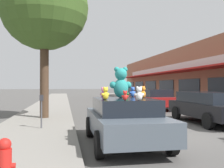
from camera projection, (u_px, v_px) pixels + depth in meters
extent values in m
plane|color=#514F4C|center=(187.00, 137.00, 8.74)|extent=(260.00, 260.00, 0.00)
cube|color=gray|center=(27.00, 141.00, 7.74)|extent=(3.12, 90.00, 0.16)
cube|color=red|center=(168.00, 72.00, 25.12)|extent=(1.73, 34.45, 0.12)
cube|color=silver|center=(176.00, 67.00, 25.28)|extent=(0.08, 32.81, 0.70)
cube|color=black|center=(224.00, 91.00, 17.71)|extent=(0.06, 3.90, 2.00)
cube|color=black|center=(188.00, 90.00, 22.75)|extent=(0.06, 3.90, 2.00)
cube|color=black|center=(166.00, 89.00, 27.78)|extent=(0.06, 3.90, 2.00)
cube|color=black|center=(150.00, 89.00, 32.82)|extent=(0.06, 3.90, 2.00)
cube|color=black|center=(139.00, 88.00, 37.86)|extent=(0.06, 3.90, 2.00)
cube|color=black|center=(130.00, 88.00, 42.89)|extent=(0.06, 3.90, 2.00)
cube|color=#4C5660|center=(124.00, 123.00, 7.57)|extent=(1.94, 4.35, 0.60)
cube|color=black|center=(124.00, 106.00, 7.57)|extent=(1.70, 2.40, 0.45)
cylinder|color=black|center=(89.00, 127.00, 8.72)|extent=(0.21, 0.69, 0.69)
cylinder|color=black|center=(141.00, 125.00, 9.06)|extent=(0.21, 0.69, 0.69)
cylinder|color=black|center=(99.00, 145.00, 6.08)|extent=(0.21, 0.69, 0.69)
cylinder|color=black|center=(171.00, 142.00, 6.41)|extent=(0.21, 0.69, 0.69)
ellipsoid|color=teal|center=(121.00, 88.00, 7.95)|extent=(0.49, 0.43, 0.61)
sphere|color=teal|center=(121.00, 74.00, 7.95)|extent=(0.41, 0.41, 0.39)
sphere|color=teal|center=(125.00, 69.00, 7.99)|extent=(0.17, 0.17, 0.16)
sphere|color=teal|center=(117.00, 69.00, 7.92)|extent=(0.17, 0.17, 0.16)
sphere|color=#47CDC6|center=(119.00, 75.00, 8.11)|extent=(0.16, 0.16, 0.15)
sphere|color=teal|center=(128.00, 85.00, 8.04)|extent=(0.24, 0.24, 0.22)
sphere|color=teal|center=(113.00, 85.00, 7.92)|extent=(0.24, 0.24, 0.22)
ellipsoid|color=white|center=(139.00, 96.00, 6.56)|extent=(0.20, 0.18, 0.23)
sphere|color=white|center=(139.00, 90.00, 6.56)|extent=(0.17, 0.17, 0.15)
sphere|color=white|center=(141.00, 87.00, 6.56)|extent=(0.07, 0.07, 0.06)
sphere|color=white|center=(137.00, 87.00, 6.56)|extent=(0.07, 0.07, 0.06)
sphere|color=white|center=(139.00, 90.00, 6.62)|extent=(0.06, 0.06, 0.06)
sphere|color=white|center=(143.00, 95.00, 6.57)|extent=(0.10, 0.10, 0.08)
sphere|color=white|center=(136.00, 95.00, 6.57)|extent=(0.10, 0.10, 0.08)
ellipsoid|color=orange|center=(143.00, 94.00, 7.92)|extent=(0.23, 0.23, 0.23)
sphere|color=orange|center=(143.00, 89.00, 7.92)|extent=(0.21, 0.21, 0.15)
sphere|color=orange|center=(144.00, 87.00, 7.96)|extent=(0.09, 0.09, 0.06)
sphere|color=orange|center=(142.00, 87.00, 7.87)|extent=(0.09, 0.09, 0.06)
sphere|color=#FFBA41|center=(141.00, 89.00, 7.95)|extent=(0.08, 0.08, 0.06)
sphere|color=orange|center=(144.00, 93.00, 8.00)|extent=(0.12, 0.12, 0.09)
sphere|color=orange|center=(141.00, 93.00, 7.85)|extent=(0.12, 0.12, 0.09)
ellipsoid|color=yellow|center=(106.00, 96.00, 6.88)|extent=(0.22, 0.21, 0.22)
sphere|color=yellow|center=(106.00, 90.00, 6.88)|extent=(0.19, 0.19, 0.14)
sphere|color=yellow|center=(107.00, 88.00, 6.91)|extent=(0.08, 0.08, 0.06)
sphere|color=yellow|center=(104.00, 88.00, 6.85)|extent=(0.08, 0.08, 0.06)
sphere|color=#FFFF4D|center=(104.00, 90.00, 6.93)|extent=(0.07, 0.07, 0.05)
sphere|color=yellow|center=(108.00, 94.00, 6.95)|extent=(0.11, 0.11, 0.08)
sphere|color=yellow|center=(103.00, 94.00, 6.84)|extent=(0.11, 0.11, 0.08)
ellipsoid|color=green|center=(126.00, 95.00, 8.49)|extent=(0.17, 0.18, 0.17)
sphere|color=green|center=(126.00, 91.00, 8.49)|extent=(0.15, 0.15, 0.11)
sphere|color=green|center=(127.00, 90.00, 8.46)|extent=(0.07, 0.07, 0.05)
sphere|color=green|center=(125.00, 89.00, 8.52)|extent=(0.07, 0.07, 0.05)
sphere|color=#5ADA6D|center=(127.00, 91.00, 8.52)|extent=(0.06, 0.06, 0.04)
sphere|color=green|center=(128.00, 94.00, 8.45)|extent=(0.09, 0.09, 0.06)
sphere|color=green|center=(125.00, 94.00, 8.54)|extent=(0.09, 0.09, 0.06)
ellipsoid|color=pink|center=(104.00, 95.00, 7.22)|extent=(0.22, 0.22, 0.22)
sphere|color=pink|center=(104.00, 90.00, 7.22)|extent=(0.20, 0.20, 0.14)
sphere|color=pink|center=(105.00, 88.00, 7.19)|extent=(0.08, 0.08, 0.06)
sphere|color=pink|center=(102.00, 88.00, 7.24)|extent=(0.08, 0.08, 0.06)
sphere|color=#FFA3DA|center=(105.00, 90.00, 7.27)|extent=(0.07, 0.07, 0.05)
sphere|color=pink|center=(106.00, 94.00, 7.18)|extent=(0.11, 0.11, 0.08)
sphere|color=pink|center=(101.00, 94.00, 7.27)|extent=(0.11, 0.11, 0.08)
ellipsoid|color=red|center=(125.00, 97.00, 6.57)|extent=(0.14, 0.12, 0.16)
sphere|color=red|center=(125.00, 93.00, 6.57)|extent=(0.12, 0.12, 0.10)
sphere|color=red|center=(126.00, 91.00, 6.57)|extent=(0.05, 0.05, 0.04)
sphere|color=red|center=(124.00, 91.00, 6.57)|extent=(0.05, 0.05, 0.04)
sphere|color=#FF4741|center=(125.00, 93.00, 6.62)|extent=(0.04, 0.04, 0.04)
sphere|color=red|center=(128.00, 96.00, 6.58)|extent=(0.07, 0.07, 0.06)
sphere|color=red|center=(123.00, 96.00, 6.58)|extent=(0.07, 0.07, 0.06)
ellipsoid|color=blue|center=(133.00, 94.00, 8.70)|extent=(0.21, 0.20, 0.22)
sphere|color=blue|center=(133.00, 89.00, 8.70)|extent=(0.18, 0.18, 0.14)
sphere|color=blue|center=(134.00, 88.00, 8.73)|extent=(0.08, 0.08, 0.06)
sphere|color=blue|center=(132.00, 88.00, 8.68)|extent=(0.08, 0.08, 0.06)
sphere|color=#548DFF|center=(132.00, 89.00, 8.75)|extent=(0.07, 0.07, 0.05)
sphere|color=blue|center=(134.00, 93.00, 8.76)|extent=(0.10, 0.10, 0.08)
sphere|color=blue|center=(130.00, 93.00, 8.66)|extent=(0.10, 0.10, 0.08)
ellipsoid|color=purple|center=(104.00, 97.00, 7.01)|extent=(0.14, 0.13, 0.14)
sphere|color=purple|center=(104.00, 93.00, 7.01)|extent=(0.12, 0.12, 0.09)
sphere|color=purple|center=(105.00, 92.00, 7.03)|extent=(0.05, 0.05, 0.04)
sphere|color=purple|center=(103.00, 92.00, 6.99)|extent=(0.05, 0.05, 0.04)
sphere|color=#BA67ED|center=(103.00, 93.00, 7.04)|extent=(0.04, 0.04, 0.03)
sphere|color=purple|center=(106.00, 96.00, 7.05)|extent=(0.07, 0.07, 0.05)
sphere|color=purple|center=(102.00, 96.00, 6.99)|extent=(0.07, 0.07, 0.05)
cube|color=black|center=(208.00, 109.00, 11.79)|extent=(1.90, 4.79, 0.64)
cube|color=black|center=(208.00, 97.00, 11.80)|extent=(1.67, 3.36, 0.50)
cylinder|color=black|center=(176.00, 113.00, 13.08)|extent=(0.20, 0.69, 0.69)
cylinder|color=black|center=(208.00, 112.00, 13.42)|extent=(0.20, 0.69, 0.69)
cylinder|color=black|center=(208.00, 121.00, 10.16)|extent=(0.20, 0.69, 0.69)
cube|color=maroon|center=(155.00, 101.00, 18.79)|extent=(1.96, 4.56, 0.63)
cube|color=black|center=(155.00, 93.00, 18.80)|extent=(1.73, 2.86, 0.53)
cylinder|color=black|center=(137.00, 104.00, 20.00)|extent=(0.20, 0.69, 0.69)
cylinder|color=black|center=(160.00, 103.00, 20.36)|extent=(0.20, 0.69, 0.69)
cylinder|color=black|center=(149.00, 107.00, 17.22)|extent=(0.20, 0.69, 0.69)
cylinder|color=black|center=(175.00, 106.00, 17.58)|extent=(0.20, 0.69, 0.69)
cylinder|color=#473323|center=(44.00, 80.00, 12.71)|extent=(0.44, 0.44, 3.78)
sphere|color=#3D5B23|center=(44.00, 6.00, 12.73)|extent=(4.49, 4.49, 4.49)
cylinder|color=red|center=(4.00, 168.00, 3.97)|extent=(0.22, 0.22, 0.62)
sphere|color=red|center=(5.00, 145.00, 3.97)|extent=(0.21, 0.21, 0.21)
cylinder|color=red|center=(12.00, 166.00, 3.99)|extent=(0.10, 0.09, 0.09)
cylinder|color=#4C4C51|center=(41.00, 114.00, 9.56)|extent=(0.06, 0.06, 1.05)
cube|color=#2D2D33|center=(41.00, 98.00, 9.56)|extent=(0.14, 0.10, 0.22)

